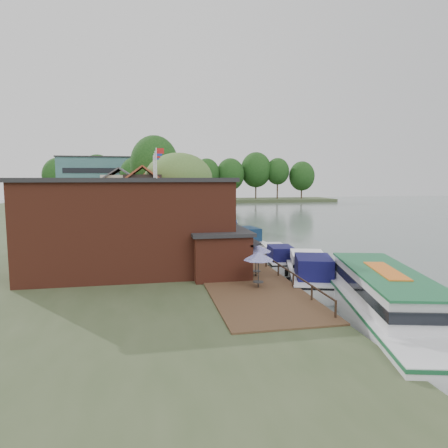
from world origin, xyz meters
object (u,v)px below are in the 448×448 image
pub (156,224)px  cruiser_1 (276,255)px  umbrella_1 (256,260)px  umbrella_5 (221,236)px  umbrella_2 (232,251)px  tour_boat (389,302)px  cottage_b (121,200)px  cruiser_2 (240,236)px  umbrella_0 (258,270)px  cottage_a (143,204)px  umbrella_3 (236,246)px  swan (399,321)px  cruiser_3 (230,227)px  umbrella_4 (217,241)px  hotel_block (115,182)px  cruiser_0 (310,269)px  cottage_c (150,197)px  cruiser_4 (220,220)px  willow (179,194)px

pub → cruiser_1: size_ratio=2.20×
umbrella_1 → umbrella_5: 12.22m
umbrella_2 → tour_boat: (5.82, -12.97, -0.67)m
cottage_b → cruiser_2: cottage_b is taller
pub → umbrella_0: size_ratio=8.42×
pub → cottage_a: bearing=93.8°
cottage_a → cottage_b: (-3.00, 10.00, 0.00)m
umbrella_3 → cruiser_2: (3.31, 12.17, -0.98)m
cruiser_2 → swan: size_ratio=24.25×
cruiser_1 → cruiser_3: 21.24m
umbrella_4 → hotel_block: bearing=102.0°
umbrella_4 → cruiser_3: (5.39, 19.36, -1.17)m
cottage_a → umbrella_2: (7.14, -14.74, -2.96)m
cottage_a → tour_boat: (12.96, -27.71, -3.64)m
cruiser_2 → cruiser_3: size_ratio=1.15×
umbrella_5 → cruiser_0: size_ratio=0.22×
umbrella_4 → umbrella_2: bearing=-87.5°
hotel_block → cruiser_1: size_ratio=2.79×
cruiser_1 → cruiser_2: (-0.98, 10.51, 0.22)m
umbrella_1 → cruiser_0: bearing=6.5°
cottage_a → cruiser_1: cottage_a is taller
cottage_a → umbrella_4: 11.98m
cruiser_1 → cruiser_2: 10.56m
hotel_block → swan: 85.93m
cottage_c → umbrella_2: 34.42m
cruiser_1 → swan: size_ratio=20.66×
pub → cruiser_3: 27.68m
cottage_a → cruiser_0: (12.48, -18.28, -3.91)m
cruiser_2 → umbrella_0: bearing=-108.3°
cottage_a → umbrella_0: (7.37, -21.75, -2.96)m
cruiser_0 → cruiser_4: (0.18, 38.19, -0.26)m
cottage_b → willow: willow is taller
cruiser_4 → cruiser_0: bearing=-107.9°
umbrella_5 → cruiser_0: (4.71, -11.71, -0.95)m
cruiser_0 → swan: (1.59, -8.74, -1.12)m
cruiser_2 → cruiser_4: size_ratio=1.18×
cruiser_3 → cottage_c: bearing=154.7°
cottage_c → willow: size_ratio=0.82×
umbrella_3 → umbrella_2: bearing=-112.1°
umbrella_1 → umbrella_2: (-0.90, 4.05, 0.00)m
cottage_a → willow: (4.50, 5.00, 0.96)m
willow → tour_boat: (8.46, -32.71, -4.60)m
umbrella_2 → tour_boat: umbrella_2 is taller
hotel_block → cottage_b: size_ratio=2.65×
cruiser_3 → cruiser_4: 9.89m
umbrella_0 → umbrella_1: 3.04m
umbrella_4 → cruiser_2: size_ratio=0.22×
umbrella_0 → umbrella_3: 8.89m
cruiser_3 → cruiser_4: bearing=101.1°
cottage_c → umbrella_2: size_ratio=3.58×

